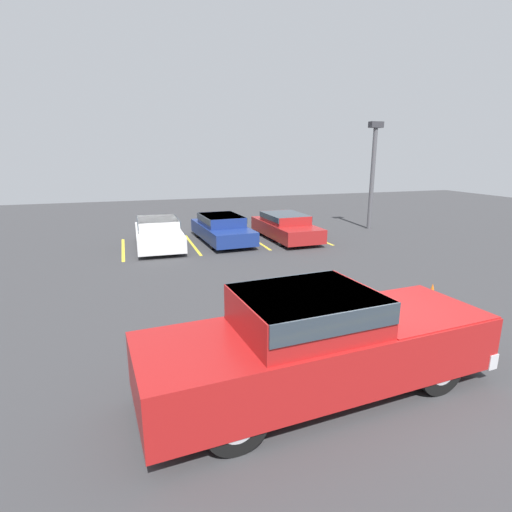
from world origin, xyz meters
TOP-DOWN VIEW (x-y plane):
  - ground_plane at (0.00, 0.00)m, footprint 60.00×60.00m
  - stall_stripe_a at (-3.90, 11.60)m, footprint 0.12×4.22m
  - stall_stripe_b at (-0.97, 11.60)m, footprint 0.12×4.22m
  - stall_stripe_c at (1.95, 11.60)m, footprint 0.12×4.22m
  - stall_stripe_d at (4.88, 11.60)m, footprint 0.12×4.22m
  - pickup_truck at (-0.73, -0.25)m, footprint 6.14×2.41m
  - parked_sedan_a at (-2.41, 11.58)m, footprint 1.91×4.39m
  - parked_sedan_b at (0.43, 11.84)m, footprint 2.10×4.67m
  - parked_sedan_c at (3.40, 11.47)m, footprint 1.94×4.67m
  - light_post at (8.67, 12.54)m, footprint 0.70×0.36m
  - traffic_cone at (3.66, 2.15)m, footprint 0.48×0.48m

SIDE VIEW (x-z plane):
  - ground_plane at x=0.00m, z-range 0.00..0.00m
  - stall_stripe_a at x=-3.90m, z-range 0.00..0.01m
  - stall_stripe_b at x=-0.97m, z-range 0.00..0.01m
  - stall_stripe_c at x=1.95m, z-range 0.00..0.01m
  - stall_stripe_d at x=4.88m, z-range 0.00..0.01m
  - traffic_cone at x=3.66m, z-range -0.02..0.67m
  - parked_sedan_c at x=3.40m, z-range 0.04..1.23m
  - parked_sedan_b at x=0.43m, z-range 0.04..1.25m
  - parked_sedan_a at x=-2.41m, z-range 0.04..1.26m
  - pickup_truck at x=-0.73m, z-range 0.00..1.80m
  - light_post at x=8.67m, z-range 0.47..5.94m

